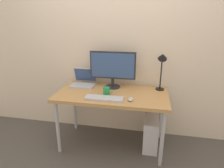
{
  "coord_description": "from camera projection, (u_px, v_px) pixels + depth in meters",
  "views": [
    {
      "loc": [
        0.43,
        -2.21,
        1.64
      ],
      "look_at": [
        0.0,
        0.0,
        0.86
      ],
      "focal_mm": 31.42,
      "sensor_mm": 36.0,
      "label": 1
    }
  ],
  "objects": [
    {
      "name": "coffee_mug",
      "position": [
        107.0,
        91.0,
        2.36
      ],
      "size": [
        0.11,
        0.08,
        0.09
      ],
      "color": "#268C4C",
      "rests_on": "desk"
    },
    {
      "name": "ground_plane",
      "position": [
        112.0,
        144.0,
        2.66
      ],
      "size": [
        6.0,
        6.0,
        0.0
      ],
      "primitive_type": "plane",
      "color": "#4C4742"
    },
    {
      "name": "computer_tower",
      "position": [
        151.0,
        133.0,
        2.53
      ],
      "size": [
        0.18,
        0.36,
        0.42
      ],
      "primitive_type": "cube",
      "color": "silver",
      "rests_on": "ground_plane"
    },
    {
      "name": "mouse",
      "position": [
        130.0,
        99.0,
        2.2
      ],
      "size": [
        0.06,
        0.09,
        0.03
      ],
      "primitive_type": "ellipsoid",
      "color": "#B2B2B7",
      "rests_on": "desk"
    },
    {
      "name": "desk",
      "position": [
        112.0,
        98.0,
        2.44
      ],
      "size": [
        1.37,
        0.69,
        0.74
      ],
      "color": "#B7844C",
      "rests_on": "ground_plane"
    },
    {
      "name": "back_wall",
      "position": [
        118.0,
        43.0,
        2.61
      ],
      "size": [
        4.4,
        0.04,
        2.6
      ],
      "primitive_type": "cube",
      "color": "beige",
      "rests_on": "ground_plane"
    },
    {
      "name": "monitor",
      "position": [
        113.0,
        67.0,
        2.53
      ],
      "size": [
        0.6,
        0.2,
        0.48
      ],
      "color": "#232328",
      "rests_on": "desk"
    },
    {
      "name": "desk_lamp",
      "position": [
        162.0,
        63.0,
        2.39
      ],
      "size": [
        0.11,
        0.16,
        0.51
      ],
      "color": "black",
      "rests_on": "desk"
    },
    {
      "name": "keyboard",
      "position": [
        104.0,
        98.0,
        2.24
      ],
      "size": [
        0.44,
        0.14,
        0.02
      ],
      "primitive_type": "cube",
      "color": "#B2B2B7",
      "rests_on": "desk"
    },
    {
      "name": "laptop",
      "position": [
        84.0,
        81.0,
        2.7
      ],
      "size": [
        0.32,
        0.28,
        0.22
      ],
      "color": "#B2B2B7",
      "rests_on": "desk"
    }
  ]
}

